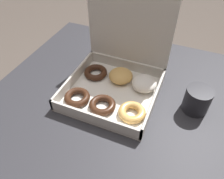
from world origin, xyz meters
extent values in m
cube|color=#2D2D33|center=(0.00, 0.00, 0.69)|extent=(0.90, 0.92, 0.03)
cylinder|color=#2D2D33|center=(-0.40, 0.41, 0.34)|extent=(0.06, 0.06, 0.68)
cylinder|color=#2D2D33|center=(0.40, 0.41, 0.34)|extent=(0.06, 0.06, 0.68)
cube|color=silver|center=(-0.02, 0.04, 0.71)|extent=(0.32, 0.31, 0.01)
cube|color=beige|center=(-0.02, -0.12, 0.74)|extent=(0.32, 0.01, 0.04)
cube|color=beige|center=(-0.02, 0.19, 0.74)|extent=(0.32, 0.01, 0.04)
cube|color=beige|center=(-0.17, 0.04, 0.74)|extent=(0.01, 0.31, 0.04)
cube|color=beige|center=(0.14, 0.04, 0.74)|extent=(0.01, 0.31, 0.04)
cube|color=beige|center=(-0.02, 0.19, 0.89)|extent=(0.32, 0.01, 0.27)
torus|color=#381E11|center=(-0.12, -0.05, 0.73)|extent=(0.09, 0.09, 0.02)
torus|color=#381E11|center=(-0.02, -0.04, 0.73)|extent=(0.09, 0.09, 0.02)
torus|color=tan|center=(0.08, -0.04, 0.73)|extent=(0.09, 0.09, 0.03)
torus|color=#381E11|center=(-0.12, 0.10, 0.73)|extent=(0.09, 0.09, 0.02)
ellipsoid|color=tan|center=(-0.01, 0.11, 0.74)|extent=(0.09, 0.09, 0.04)
ellipsoid|color=white|center=(0.08, 0.10, 0.74)|extent=(0.09, 0.09, 0.05)
cylinder|color=#232328|center=(0.27, 0.08, 0.75)|extent=(0.09, 0.09, 0.09)
cylinder|color=black|center=(0.27, 0.08, 0.79)|extent=(0.07, 0.07, 0.01)
camera|label=1|loc=(0.20, -0.49, 1.28)|focal=35.00mm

